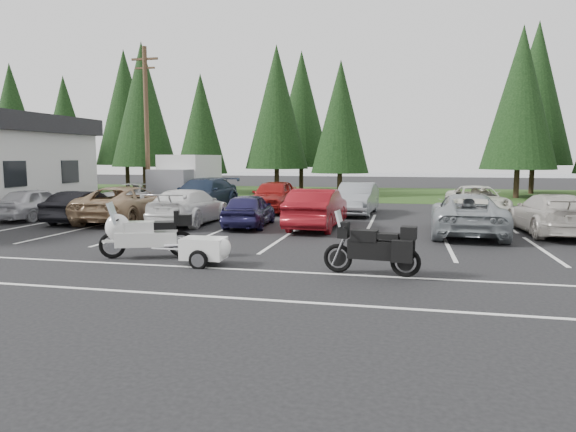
# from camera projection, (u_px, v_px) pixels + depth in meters

# --- Properties ---
(ground) EXTENTS (120.00, 120.00, 0.00)m
(ground) POSITION_uv_depth(u_px,v_px,m) (256.00, 245.00, 16.17)
(ground) COLOR black
(ground) RESTS_ON ground
(grass_strip) EXTENTS (80.00, 16.00, 0.01)m
(grass_strip) POSITION_uv_depth(u_px,v_px,m) (343.00, 193.00, 39.43)
(grass_strip) COLOR #1C3410
(grass_strip) RESTS_ON ground
(lake_water) EXTENTS (70.00, 50.00, 0.02)m
(lake_water) POSITION_uv_depth(u_px,v_px,m) (400.00, 178.00, 68.61)
(lake_water) COLOR slate
(lake_water) RESTS_ON ground
(utility_pole) EXTENTS (1.60, 0.26, 9.00)m
(utility_pole) POSITION_uv_depth(u_px,v_px,m) (147.00, 123.00, 29.45)
(utility_pole) COLOR #473321
(utility_pole) RESTS_ON ground
(box_truck) EXTENTS (2.40, 5.60, 2.90)m
(box_truck) POSITION_uv_depth(u_px,v_px,m) (184.00, 180.00, 29.86)
(box_truck) COLOR silver
(box_truck) RESTS_ON ground
(stall_markings) EXTENTS (32.00, 16.00, 0.01)m
(stall_markings) POSITION_uv_depth(u_px,v_px,m) (272.00, 236.00, 18.11)
(stall_markings) COLOR silver
(stall_markings) RESTS_ON ground
(conifer_0) EXTENTS (4.58, 4.58, 10.66)m
(conifer_0) POSITION_uv_depth(u_px,v_px,m) (12.00, 116.00, 43.38)
(conifer_0) COLOR #332316
(conifer_0) RESTS_ON ground
(conifer_1) EXTENTS (3.96, 3.96, 9.22)m
(conifer_1) POSITION_uv_depth(u_px,v_px,m) (65.00, 124.00, 40.90)
(conifer_1) COLOR #332316
(conifer_1) RESTS_ON ground
(conifer_2) EXTENTS (5.10, 5.10, 11.89)m
(conifer_2) POSITION_uv_depth(u_px,v_px,m) (143.00, 105.00, 40.97)
(conifer_2) COLOR #332316
(conifer_2) RESTS_ON ground
(conifer_3) EXTENTS (3.87, 3.87, 9.02)m
(conifer_3) POSITION_uv_depth(u_px,v_px,m) (201.00, 124.00, 38.60)
(conifer_3) COLOR #332316
(conifer_3) RESTS_ON ground
(conifer_4) EXTENTS (4.80, 4.80, 11.17)m
(conifer_4) POSITION_uv_depth(u_px,v_px,m) (277.00, 107.00, 38.71)
(conifer_4) COLOR #332316
(conifer_4) RESTS_ON ground
(conifer_5) EXTENTS (4.14, 4.14, 9.63)m
(conifer_5) POSITION_uv_depth(u_px,v_px,m) (340.00, 117.00, 36.46)
(conifer_5) COLOR #332316
(conifer_5) RESTS_ON ground
(conifer_6) EXTENTS (4.93, 4.93, 11.48)m
(conifer_6) POSITION_uv_depth(u_px,v_px,m) (521.00, 98.00, 34.21)
(conifer_6) COLOR #332316
(conifer_6) RESTS_ON ground
(conifer_back_a) EXTENTS (5.28, 5.28, 12.30)m
(conifer_back_a) POSITION_uv_depth(u_px,v_px,m) (125.00, 108.00, 45.88)
(conifer_back_a) COLOR #332316
(conifer_back_a) RESTS_ON ground
(conifer_back_b) EXTENTS (4.97, 4.97, 11.58)m
(conifer_back_b) POSITION_uv_depth(u_px,v_px,m) (301.00, 109.00, 42.93)
(conifer_back_b) COLOR #332316
(conifer_back_b) RESTS_ON ground
(conifer_back_c) EXTENTS (5.50, 5.50, 12.81)m
(conifer_back_c) POSITION_uv_depth(u_px,v_px,m) (536.00, 94.00, 38.24)
(conifer_back_c) COLOR #332316
(conifer_back_c) RESTS_ON ground
(car_near_0) EXTENTS (1.72, 4.18, 1.42)m
(car_near_0) POSITION_uv_depth(u_px,v_px,m) (36.00, 203.00, 22.91)
(car_near_0) COLOR silver
(car_near_0) RESTS_ON ground
(car_near_1) EXTENTS (1.43, 4.06, 1.34)m
(car_near_1) POSITION_uv_depth(u_px,v_px,m) (84.00, 207.00, 21.87)
(car_near_1) COLOR black
(car_near_1) RESTS_ON ground
(car_near_2) EXTENTS (2.78, 5.63, 1.54)m
(car_near_2) POSITION_uv_depth(u_px,v_px,m) (127.00, 204.00, 21.98)
(car_near_2) COLOR #9E7F5C
(car_near_2) RESTS_ON ground
(car_near_3) EXTENTS (2.07, 5.04, 1.46)m
(car_near_3) POSITION_uv_depth(u_px,v_px,m) (189.00, 206.00, 21.26)
(car_near_3) COLOR white
(car_near_3) RESTS_ON ground
(car_near_4) EXTENTS (1.87, 4.05, 1.35)m
(car_near_4) POSITION_uv_depth(u_px,v_px,m) (249.00, 210.00, 20.41)
(car_near_4) COLOR #1E1B45
(car_near_4) RESTS_ON ground
(car_near_5) EXTENTS (1.85, 4.80, 1.56)m
(car_near_5) POSITION_uv_depth(u_px,v_px,m) (317.00, 209.00, 19.90)
(car_near_5) COLOR maroon
(car_near_5) RESTS_ON ground
(car_near_6) EXTENTS (2.71, 5.42, 1.47)m
(car_near_6) POSITION_uv_depth(u_px,v_px,m) (467.00, 214.00, 18.29)
(car_near_6) COLOR gray
(car_near_6) RESTS_ON ground
(car_near_7) EXTENTS (2.34, 5.18, 1.47)m
(car_near_7) POSITION_uv_depth(u_px,v_px,m) (551.00, 214.00, 18.35)
(car_near_7) COLOR #B7B0A7
(car_near_7) RESTS_ON ground
(car_far_0) EXTENTS (2.32, 4.88, 1.34)m
(car_far_0) POSITION_uv_depth(u_px,v_px,m) (132.00, 196.00, 28.06)
(car_far_0) COLOR silver
(car_far_0) RESTS_ON ground
(car_far_1) EXTENTS (2.67, 5.85, 1.66)m
(car_far_1) POSITION_uv_depth(u_px,v_px,m) (203.00, 194.00, 26.98)
(car_far_1) COLOR #162339
(car_far_1) RESTS_ON ground
(car_far_2) EXTENTS (1.98, 4.78, 1.62)m
(car_far_2) POSITION_uv_depth(u_px,v_px,m) (274.00, 196.00, 26.03)
(car_far_2) COLOR maroon
(car_far_2) RESTS_ON ground
(car_far_3) EXTENTS (1.92, 4.74, 1.53)m
(car_far_3) POSITION_uv_depth(u_px,v_px,m) (357.00, 199.00, 24.81)
(car_far_3) COLOR gray
(car_far_3) RESTS_ON ground
(car_far_4) EXTENTS (2.69, 5.22, 1.41)m
(car_far_4) POSITION_uv_depth(u_px,v_px,m) (477.00, 201.00, 24.35)
(car_far_4) COLOR beige
(car_far_4) RESTS_ON ground
(touring_motorcycle) EXTENTS (2.97, 1.82, 1.57)m
(touring_motorcycle) POSITION_uv_depth(u_px,v_px,m) (147.00, 229.00, 14.08)
(touring_motorcycle) COLOR silver
(touring_motorcycle) RESTS_ON ground
(cargo_trailer) EXTENTS (1.60, 0.94, 0.73)m
(cargo_trailer) POSITION_uv_depth(u_px,v_px,m) (204.00, 251.00, 13.11)
(cargo_trailer) COLOR white
(cargo_trailer) RESTS_ON ground
(adventure_motorcycle) EXTENTS (2.60, 1.14, 1.54)m
(adventure_motorcycle) POSITION_uv_depth(u_px,v_px,m) (371.00, 243.00, 11.99)
(adventure_motorcycle) COLOR black
(adventure_motorcycle) RESTS_ON ground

